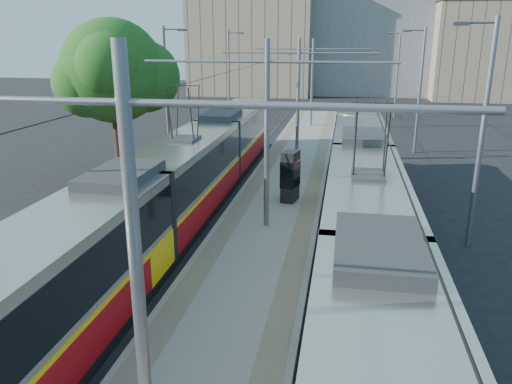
# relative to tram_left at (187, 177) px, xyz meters

# --- Properties ---
(ground) EXTENTS (160.00, 160.00, 0.00)m
(ground) POSITION_rel_tram_left_xyz_m (3.60, -9.30, -1.71)
(ground) COLOR black
(ground) RESTS_ON ground
(platform) EXTENTS (4.00, 50.00, 0.30)m
(platform) POSITION_rel_tram_left_xyz_m (3.60, 7.70, -1.56)
(platform) COLOR gray
(platform) RESTS_ON ground
(tactile_strip_left) EXTENTS (0.70, 50.00, 0.01)m
(tactile_strip_left) POSITION_rel_tram_left_xyz_m (2.15, 7.70, -1.40)
(tactile_strip_left) COLOR gray
(tactile_strip_left) RESTS_ON platform
(tactile_strip_right) EXTENTS (0.70, 50.00, 0.01)m
(tactile_strip_right) POSITION_rel_tram_left_xyz_m (5.05, 7.70, -1.40)
(tactile_strip_right) COLOR gray
(tactile_strip_right) RESTS_ON platform
(rails) EXTENTS (8.71, 70.00, 0.03)m
(rails) POSITION_rel_tram_left_xyz_m (3.60, 7.70, -1.69)
(rails) COLOR gray
(rails) RESTS_ON ground
(tram_left) EXTENTS (2.43, 30.48, 5.50)m
(tram_left) POSITION_rel_tram_left_xyz_m (0.00, 0.00, 0.00)
(tram_left) COLOR black
(tram_left) RESTS_ON ground
(tram_right) EXTENTS (2.43, 28.90, 5.50)m
(tram_right) POSITION_rel_tram_left_xyz_m (7.20, -4.46, 0.15)
(tram_right) COLOR black
(tram_right) RESTS_ON ground
(catenary) EXTENTS (9.20, 70.00, 7.00)m
(catenary) POSITION_rel_tram_left_xyz_m (3.60, 4.86, 2.82)
(catenary) COLOR slate
(catenary) RESTS_ON platform
(street_lamps) EXTENTS (15.18, 38.22, 8.00)m
(street_lamps) POSITION_rel_tram_left_xyz_m (3.60, 11.70, 2.48)
(street_lamps) COLOR slate
(street_lamps) RESTS_ON ground
(shelter) EXTENTS (0.83, 1.13, 2.27)m
(shelter) POSITION_rel_tram_left_xyz_m (4.16, 1.93, -0.22)
(shelter) COLOR black
(shelter) RESTS_ON platform
(tree) EXTENTS (5.73, 5.30, 8.32)m
(tree) POSITION_rel_tram_left_xyz_m (-4.87, 4.95, 3.92)
(tree) COLOR #382314
(tree) RESTS_ON ground
(building_left) EXTENTS (16.32, 12.24, 15.23)m
(building_left) POSITION_rel_tram_left_xyz_m (-6.40, 50.70, 5.92)
(building_left) COLOR gray
(building_left) RESTS_ON ground
(building_centre) EXTENTS (18.36, 14.28, 17.36)m
(building_centre) POSITION_rel_tram_left_xyz_m (9.60, 54.70, 6.98)
(building_centre) COLOR gray
(building_centre) RESTS_ON ground
(building_right) EXTENTS (14.28, 10.20, 11.96)m
(building_right) POSITION_rel_tram_left_xyz_m (23.60, 48.70, 4.28)
(building_right) COLOR gray
(building_right) RESTS_ON ground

